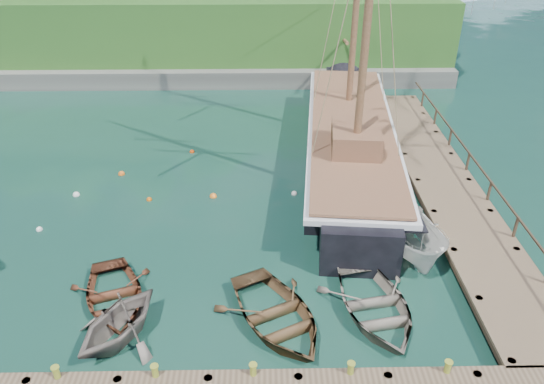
{
  "coord_description": "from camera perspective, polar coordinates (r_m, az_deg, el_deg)",
  "views": [
    {
      "loc": [
        2.38,
        -16.26,
        13.78
      ],
      "look_at": [
        2.73,
        3.54,
        2.0
      ],
      "focal_mm": 35.0,
      "sensor_mm": 36.0,
      "label": 1
    }
  ],
  "objects": [
    {
      "name": "ground",
      "position": [
        21.45,
        -7.25,
        -9.54
      ],
      "size": [
        160.0,
        160.0,
        0.0
      ],
      "primitive_type": "plane",
      "color": "#15392F",
      "rests_on": "ground"
    },
    {
      "name": "dock_east",
      "position": [
        28.33,
        17.9,
        1.01
      ],
      "size": [
        3.2,
        24.0,
        1.1
      ],
      "color": "brown",
      "rests_on": "ground"
    },
    {
      "name": "rowboat_0",
      "position": [
        21.19,
        -16.54,
        -11.4
      ],
      "size": [
        4.38,
        5.14,
        0.9
      ],
      "primitive_type": "imported",
      "rotation": [
        0.0,
        0.0,
        0.34
      ],
      "color": "#552C1B",
      "rests_on": "ground"
    },
    {
      "name": "rowboat_1",
      "position": [
        19.81,
        -15.9,
        -14.88
      ],
      "size": [
        4.53,
        4.72,
        1.92
      ],
      "primitive_type": "imported",
      "rotation": [
        0.0,
        0.0,
        -0.51
      ],
      "color": "slate",
      "rests_on": "ground"
    },
    {
      "name": "rowboat_2",
      "position": [
        19.59,
        0.46,
        -13.96
      ],
      "size": [
        5.41,
        6.04,
        1.03
      ],
      "primitive_type": "imported",
      "rotation": [
        0.0,
        0.0,
        0.47
      ],
      "color": "#4E3721",
      "rests_on": "ground"
    },
    {
      "name": "rowboat_3",
      "position": [
        20.3,
        10.88,
        -12.72
      ],
      "size": [
        4.36,
        5.47,
        1.02
      ],
      "primitive_type": "imported",
      "rotation": [
        0.0,
        0.0,
        0.19
      ],
      "color": "#686055",
      "rests_on": "ground"
    },
    {
      "name": "cabin_boat_white",
      "position": [
        23.6,
        14.01,
        -6.06
      ],
      "size": [
        3.02,
        5.77,
        2.12
      ],
      "primitive_type": "imported",
      "rotation": [
        0.0,
        0.0,
        0.18
      ],
      "color": "white",
      "rests_on": "ground"
    },
    {
      "name": "schooner",
      "position": [
        29.42,
        8.37,
        4.73
      ],
      "size": [
        6.41,
        25.86,
        18.66
      ],
      "rotation": [
        0.0,
        0.0,
        -0.1
      ],
      "color": "black",
      "rests_on": "ground"
    },
    {
      "name": "mooring_buoy_0",
      "position": [
        26.33,
        -23.73,
        -3.76
      ],
      "size": [
        0.29,
        0.29,
        0.29
      ],
      "primitive_type": "sphere",
      "color": "white",
      "rests_on": "ground"
    },
    {
      "name": "mooring_buoy_1",
      "position": [
        26.99,
        -13.06,
        -0.85
      ],
      "size": [
        0.27,
        0.27,
        0.27
      ],
      "primitive_type": "sphere",
      "color": "#D65C0D",
      "rests_on": "ground"
    },
    {
      "name": "mooring_buoy_2",
      "position": [
        26.72,
        -6.33,
        -0.52
      ],
      "size": [
        0.36,
        0.36,
        0.36
      ],
      "primitive_type": "sphere",
      "color": "orange",
      "rests_on": "ground"
    },
    {
      "name": "mooring_buoy_3",
      "position": [
        26.81,
        2.41,
        -0.22
      ],
      "size": [
        0.3,
        0.3,
        0.3
      ],
      "primitive_type": "sphere",
      "color": "silver",
      "rests_on": "ground"
    },
    {
      "name": "mooring_buoy_4",
      "position": [
        29.7,
        -15.88,
        1.82
      ],
      "size": [
        0.35,
        0.35,
        0.35
      ],
      "primitive_type": "sphere",
      "color": "orange",
      "rests_on": "ground"
    },
    {
      "name": "mooring_buoy_5",
      "position": [
        31.3,
        -8.59,
        4.25
      ],
      "size": [
        0.28,
        0.28,
        0.28
      ],
      "primitive_type": "sphere",
      "color": "#E04209",
      "rests_on": "ground"
    },
    {
      "name": "mooring_buoy_6",
      "position": [
        28.44,
        -20.29,
        -0.34
      ],
      "size": [
        0.35,
        0.35,
        0.35
      ],
      "primitive_type": "sphere",
      "color": "silver",
      "rests_on": "ground"
    }
  ]
}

